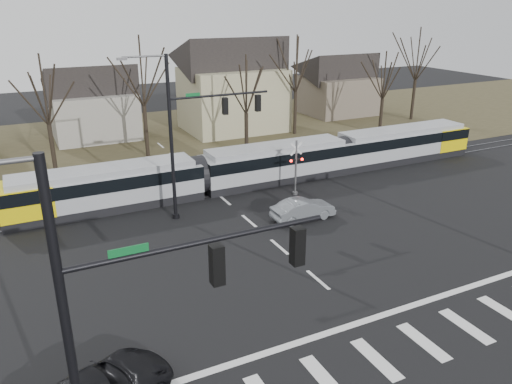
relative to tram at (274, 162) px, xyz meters
name	(u,v)px	position (x,y,z in m)	size (l,w,h in m)	color
ground	(341,300)	(-5.00, -16.00, -1.57)	(140.00, 140.00, 0.00)	black
grass_verge	(155,141)	(-5.00, 16.00, -1.56)	(140.00, 28.00, 0.01)	#38331E
crosswalk	(400,350)	(-5.00, -20.00, -1.56)	(27.00, 2.60, 0.01)	silver
stop_line	(366,321)	(-5.00, -17.80, -1.56)	(28.00, 0.35, 0.01)	silver
lane_dashes	(214,191)	(-5.00, 0.00, -1.56)	(0.18, 30.00, 0.01)	silver
rail_pair	(215,191)	(-5.00, -0.20, -1.54)	(90.00, 1.52, 0.06)	#59595E
tram	(274,162)	(0.00, 0.00, 0.00)	(37.98, 2.82, 2.88)	gray
sedan	(303,209)	(-1.82, -7.26, -0.89)	(4.14, 1.47, 1.36)	slate
signal_pole_near_left	(140,328)	(-15.41, -22.00, 4.13)	(9.28, 0.44, 10.20)	black
signal_pole_far	(196,128)	(-7.41, -3.50, 4.13)	(9.28, 0.44, 10.20)	black
rail_crossing_signal	(296,169)	(0.00, -3.21, 0.32)	(1.08, 0.36, 4.00)	#59595B
tree_row	(192,99)	(-3.00, 10.00, 3.43)	(59.20, 7.20, 10.00)	black
house_b	(92,99)	(-10.00, 20.00, 2.40)	(8.64, 7.56, 7.65)	gray
house_c	(232,81)	(4.00, 17.00, 3.66)	(10.80, 8.64, 10.10)	gray
house_d	(338,81)	(19.00, 19.00, 2.40)	(8.64, 7.56, 7.65)	brown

